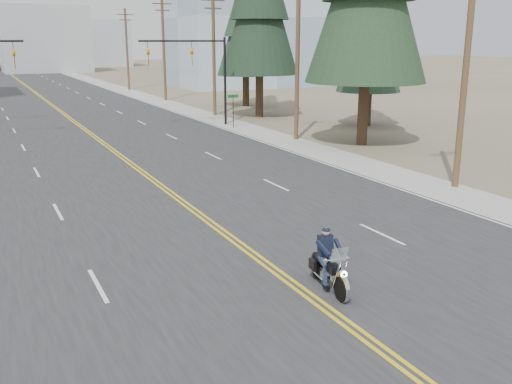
% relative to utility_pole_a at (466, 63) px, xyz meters
% --- Properties ---
extents(ground_plane, '(400.00, 400.00, 0.00)m').
position_rel_utility_pole_a_xyz_m(ground_plane, '(-12.50, -8.00, -5.73)').
color(ground_plane, '#776D56').
rests_on(ground_plane, ground).
extents(road, '(20.00, 200.00, 0.01)m').
position_rel_utility_pole_a_xyz_m(road, '(-12.50, 62.00, -5.73)').
color(road, '#303033').
rests_on(road, ground).
extents(sidewalk_right, '(3.00, 200.00, 0.01)m').
position_rel_utility_pole_a_xyz_m(sidewalk_right, '(-1.00, 62.00, -5.73)').
color(sidewalk_right, '#A5A5A0').
rests_on(sidewalk_right, ground).
extents(traffic_mast_right, '(7.10, 0.26, 7.00)m').
position_rel_utility_pole_a_xyz_m(traffic_mast_right, '(-3.52, 24.00, -0.79)').
color(traffic_mast_right, black).
rests_on(traffic_mast_right, ground).
extents(street_sign, '(0.90, 0.06, 2.62)m').
position_rel_utility_pole_a_xyz_m(street_sign, '(-1.70, 22.00, -3.93)').
color(street_sign, black).
rests_on(street_sign, ground).
extents(utility_pole_a, '(2.20, 0.30, 11.00)m').
position_rel_utility_pole_a_xyz_m(utility_pole_a, '(0.00, 0.00, 0.00)').
color(utility_pole_a, brown).
rests_on(utility_pole_a, ground).
extents(utility_pole_b, '(2.20, 0.30, 11.50)m').
position_rel_utility_pole_a_xyz_m(utility_pole_b, '(0.00, 15.00, 0.25)').
color(utility_pole_b, brown).
rests_on(utility_pole_b, ground).
extents(utility_pole_c, '(2.20, 0.30, 11.00)m').
position_rel_utility_pole_a_xyz_m(utility_pole_c, '(0.00, 30.00, 0.00)').
color(utility_pole_c, brown).
rests_on(utility_pole_c, ground).
extents(utility_pole_d, '(2.20, 0.30, 11.50)m').
position_rel_utility_pole_a_xyz_m(utility_pole_d, '(0.00, 45.00, 0.25)').
color(utility_pole_d, brown).
rests_on(utility_pole_d, ground).
extents(utility_pole_e, '(2.20, 0.30, 11.00)m').
position_rel_utility_pole_a_xyz_m(utility_pole_e, '(0.00, 62.00, 0.00)').
color(utility_pole_e, brown).
rests_on(utility_pole_e, ground).
extents(glass_building, '(24.00, 16.00, 20.00)m').
position_rel_utility_pole_a_xyz_m(glass_building, '(19.50, 62.00, 4.27)').
color(glass_building, '#9EB5CC').
rests_on(glass_building, ground).
extents(haze_bldg_b, '(18.00, 14.00, 14.00)m').
position_rel_utility_pole_a_xyz_m(haze_bldg_b, '(-4.50, 117.00, 1.27)').
color(haze_bldg_b, '#ADB2B7').
rests_on(haze_bldg_b, ground).
extents(haze_bldg_c, '(16.00, 12.00, 18.00)m').
position_rel_utility_pole_a_xyz_m(haze_bldg_c, '(27.50, 102.00, 3.27)').
color(haze_bldg_c, '#B7BCC6').
rests_on(haze_bldg_c, ground).
extents(haze_bldg_e, '(14.00, 14.00, 12.00)m').
position_rel_utility_pole_a_xyz_m(haze_bldg_e, '(12.50, 142.00, 0.27)').
color(haze_bldg_e, '#B7BCC6').
rests_on(haze_bldg_e, ground).
extents(motorcyclist, '(1.28, 2.33, 1.73)m').
position_rel_utility_pole_a_xyz_m(motorcyclist, '(-11.76, -7.06, -4.87)').
color(motorcyclist, black).
rests_on(motorcyclist, ground).
extents(conifer_mid, '(5.16, 5.16, 13.75)m').
position_rel_utility_pole_a_xyz_m(conifer_mid, '(8.63, 18.42, 2.16)').
color(conifer_mid, '#382619').
rests_on(conifer_mid, ground).
extents(conifer_far, '(5.99, 5.99, 16.05)m').
position_rel_utility_pole_a_xyz_m(conifer_far, '(5.87, 35.66, 3.47)').
color(conifer_far, '#382619').
rests_on(conifer_far, ground).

